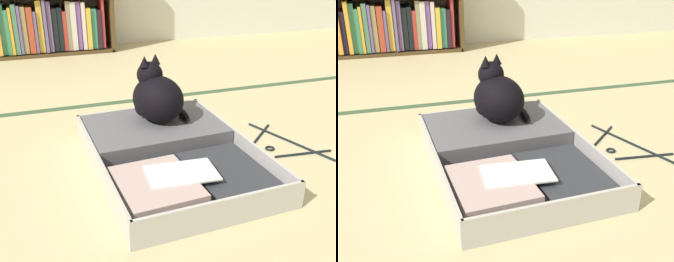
{
  "view_description": "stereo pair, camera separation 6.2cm",
  "coord_description": "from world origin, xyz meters",
  "views": [
    {
      "loc": [
        -0.49,
        -1.18,
        0.8
      ],
      "look_at": [
        -0.05,
        0.13,
        0.17
      ],
      "focal_mm": 43.96,
      "sensor_mm": 36.0,
      "label": 1
    },
    {
      "loc": [
        -0.44,
        -1.2,
        0.8
      ],
      "look_at": [
        -0.05,
        0.13,
        0.17
      ],
      "focal_mm": 43.96,
      "sensor_mm": 36.0,
      "label": 2
    }
  ],
  "objects": [
    {
      "name": "tatami_border",
      "position": [
        0.0,
        0.95,
        0.0
      ],
      "size": [
        4.8,
        0.05,
        0.0
      ],
      "color": "#385233",
      "rests_on": "ground_plane"
    },
    {
      "name": "black_cat",
      "position": [
        -0.01,
        0.41,
        0.21
      ],
      "size": [
        0.28,
        0.3,
        0.28
      ],
      "color": "black",
      "rests_on": "open_suitcase"
    },
    {
      "name": "open_suitcase",
      "position": [
        -0.03,
        0.21,
        0.05
      ],
      "size": [
        0.63,
        0.86,
        0.1
      ],
      "color": "#B6B4AC",
      "rests_on": "ground_plane"
    },
    {
      "name": "clothes_hanger",
      "position": [
        0.5,
        0.2,
        0.01
      ],
      "size": [
        0.3,
        0.45,
        0.01
      ],
      "color": "black",
      "rests_on": "ground_plane"
    },
    {
      "name": "ground_plane",
      "position": [
        0.0,
        0.0,
        0.0
      ],
      "size": [
        10.0,
        10.0,
        0.0
      ],
      "primitive_type": "plane",
      "color": "#C3B581"
    }
  ]
}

